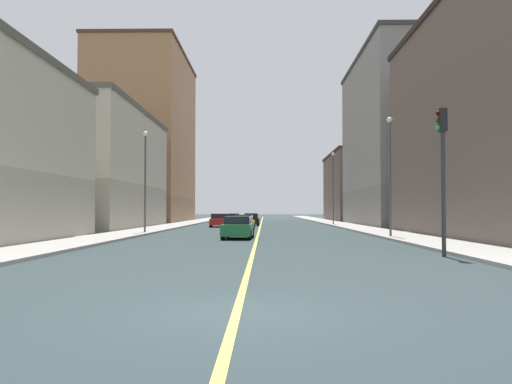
{
  "coord_description": "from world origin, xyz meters",
  "views": [
    {
      "loc": [
        0.49,
        -9.25,
        1.78
      ],
      "look_at": [
        -0.34,
        40.67,
        3.45
      ],
      "focal_mm": 37.35,
      "sensor_mm": 36.0,
      "label": 1
    }
  ],
  "objects_px": {
    "street_lamp_left_near": "(390,164)",
    "car_black": "(251,220)",
    "building_left_mid": "(409,141)",
    "car_yellow": "(244,223)",
    "car_green": "(238,228)",
    "building_right_distant": "(145,138)",
    "traffic_light_left_near": "(443,160)",
    "building_left_far": "(367,187)",
    "building_right_midblock": "(84,169)",
    "car_maroon": "(251,218)",
    "car_red": "(219,220)",
    "car_blue": "(234,218)",
    "street_lamp_right_near": "(145,171)",
    "street_lamp_left_far": "(333,181)"
  },
  "relations": [
    {
      "from": "street_lamp_left_near",
      "to": "car_black",
      "type": "bearing_deg",
      "value": 109.02
    },
    {
      "from": "building_left_mid",
      "to": "car_yellow",
      "type": "xyz_separation_m",
      "value": [
        -18.38,
        -13.12,
        -9.02
      ]
    },
    {
      "from": "car_green",
      "to": "building_right_distant",
      "type": "bearing_deg",
      "value": 109.77
    },
    {
      "from": "traffic_light_left_near",
      "to": "street_lamp_left_near",
      "type": "relative_size",
      "value": 0.76
    },
    {
      "from": "car_yellow",
      "to": "car_green",
      "type": "bearing_deg",
      "value": -89.07
    },
    {
      "from": "building_left_far",
      "to": "street_lamp_left_near",
      "type": "bearing_deg",
      "value": -99.4
    },
    {
      "from": "building_right_midblock",
      "to": "traffic_light_left_near",
      "type": "relative_size",
      "value": 4.08
    },
    {
      "from": "car_black",
      "to": "car_maroon",
      "type": "distance_m",
      "value": 9.78
    },
    {
      "from": "car_yellow",
      "to": "car_red",
      "type": "bearing_deg",
      "value": 110.14
    },
    {
      "from": "building_right_distant",
      "to": "car_blue",
      "type": "relative_size",
      "value": 5.58
    },
    {
      "from": "traffic_light_left_near",
      "to": "car_black",
      "type": "bearing_deg",
      "value": 101.78
    },
    {
      "from": "building_left_mid",
      "to": "traffic_light_left_near",
      "type": "relative_size",
      "value": 4.23
    },
    {
      "from": "building_right_distant",
      "to": "street_lamp_left_near",
      "type": "xyz_separation_m",
      "value": [
        25.29,
        -43.44,
        -7.53
      ]
    },
    {
      "from": "street_lamp_left_near",
      "to": "car_black",
      "type": "height_order",
      "value": "street_lamp_left_near"
    },
    {
      "from": "street_lamp_right_near",
      "to": "car_green",
      "type": "relative_size",
      "value": 1.83
    },
    {
      "from": "street_lamp_left_far",
      "to": "car_blue",
      "type": "distance_m",
      "value": 19.91
    },
    {
      "from": "building_right_distant",
      "to": "car_yellow",
      "type": "relative_size",
      "value": 5.49
    },
    {
      "from": "street_lamp_right_near",
      "to": "car_maroon",
      "type": "xyz_separation_m",
      "value": [
        6.96,
        31.28,
        -3.97
      ]
    },
    {
      "from": "street_lamp_left_far",
      "to": "car_red",
      "type": "xyz_separation_m",
      "value": [
        -12.54,
        -5.72,
        -4.35
      ]
    },
    {
      "from": "building_left_mid",
      "to": "traffic_light_left_near",
      "type": "bearing_deg",
      "value": -103.55
    },
    {
      "from": "building_right_midblock",
      "to": "car_yellow",
      "type": "xyz_separation_m",
      "value": [
        15.58,
        -3.45,
        -5.06
      ]
    },
    {
      "from": "building_left_mid",
      "to": "car_green",
      "type": "xyz_separation_m",
      "value": [
        -18.14,
        -27.9,
        -8.99
      ]
    },
    {
      "from": "street_lamp_left_near",
      "to": "traffic_light_left_near",
      "type": "bearing_deg",
      "value": -94.53
    },
    {
      "from": "car_green",
      "to": "car_red",
      "type": "bearing_deg",
      "value": 97.78
    },
    {
      "from": "building_left_mid",
      "to": "building_right_distant",
      "type": "height_order",
      "value": "building_right_distant"
    },
    {
      "from": "building_right_midblock",
      "to": "car_blue",
      "type": "relative_size",
      "value": 5.31
    },
    {
      "from": "street_lamp_right_near",
      "to": "car_blue",
      "type": "xyz_separation_m",
      "value": [
        4.36,
        37.07,
        -4.0
      ]
    },
    {
      "from": "building_right_distant",
      "to": "car_black",
      "type": "xyz_separation_m",
      "value": [
        15.94,
        -16.3,
        -11.53
      ]
    },
    {
      "from": "building_left_mid",
      "to": "building_right_distant",
      "type": "distance_m",
      "value": 37.67
    },
    {
      "from": "building_left_far",
      "to": "car_red",
      "type": "xyz_separation_m",
      "value": [
        -21.21,
        -30.41,
        -4.75
      ]
    },
    {
      "from": "street_lamp_right_near",
      "to": "car_yellow",
      "type": "xyz_separation_m",
      "value": [
        6.91,
        8.57,
        -3.99
      ]
    },
    {
      "from": "building_right_midblock",
      "to": "car_yellow",
      "type": "bearing_deg",
      "value": -12.48
    },
    {
      "from": "building_left_far",
      "to": "car_black",
      "type": "bearing_deg",
      "value": -125.56
    },
    {
      "from": "building_left_far",
      "to": "building_right_midblock",
      "type": "xyz_separation_m",
      "value": [
        -33.96,
        -34.69,
        0.27
      ]
    },
    {
      "from": "building_right_distant",
      "to": "street_lamp_right_near",
      "type": "bearing_deg",
      "value": -77.08
    },
    {
      "from": "car_blue",
      "to": "car_yellow",
      "type": "distance_m",
      "value": 28.62
    },
    {
      "from": "building_left_mid",
      "to": "car_maroon",
      "type": "xyz_separation_m",
      "value": [
        -18.33,
        9.58,
        -9.0
      ]
    },
    {
      "from": "traffic_light_left_near",
      "to": "car_green",
      "type": "bearing_deg",
      "value": 124.54
    },
    {
      "from": "building_left_far",
      "to": "car_blue",
      "type": "distance_m",
      "value": 23.54
    },
    {
      "from": "building_left_far",
      "to": "traffic_light_left_near",
      "type": "relative_size",
      "value": 3.8
    },
    {
      "from": "car_maroon",
      "to": "car_yellow",
      "type": "xyz_separation_m",
      "value": [
        -0.05,
        -22.71,
        -0.02
      ]
    },
    {
      "from": "building_left_far",
      "to": "street_lamp_right_near",
      "type": "height_order",
      "value": "building_left_far"
    },
    {
      "from": "street_lamp_left_near",
      "to": "street_lamp_left_far",
      "type": "bearing_deg",
      "value": 90.0
    },
    {
      "from": "car_red",
      "to": "car_maroon",
      "type": "distance_m",
      "value": 15.25
    },
    {
      "from": "street_lamp_left_near",
      "to": "car_yellow",
      "type": "xyz_separation_m",
      "value": [
        -9.71,
        14.21,
        -4.0
      ]
    },
    {
      "from": "building_left_mid",
      "to": "car_green",
      "type": "height_order",
      "value": "building_left_mid"
    },
    {
      "from": "car_black",
      "to": "traffic_light_left_near",
      "type": "bearing_deg",
      "value": -78.22
    },
    {
      "from": "street_lamp_left_far",
      "to": "car_red",
      "type": "distance_m",
      "value": 14.46
    },
    {
      "from": "building_right_distant",
      "to": "street_lamp_right_near",
      "type": "height_order",
      "value": "building_right_distant"
    },
    {
      "from": "building_right_midblock",
      "to": "traffic_light_left_near",
      "type": "height_order",
      "value": "building_right_midblock"
    }
  ]
}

